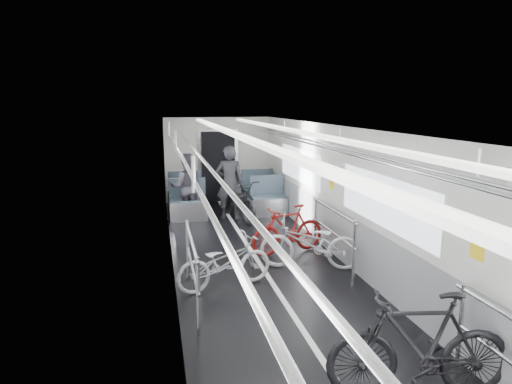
% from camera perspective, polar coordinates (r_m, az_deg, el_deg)
% --- Properties ---
extents(car_shell, '(3.02, 14.01, 2.41)m').
position_cam_1_polar(car_shell, '(8.02, 0.18, -0.94)').
color(car_shell, black).
rests_on(car_shell, ground).
extents(bike_left_far, '(1.63, 0.93, 0.81)m').
position_cam_1_polar(bike_left_far, '(7.06, -3.94, -8.76)').
color(bike_left_far, silver).
rests_on(bike_left_far, floor).
extents(bike_right_near, '(1.85, 0.82, 1.07)m').
position_cam_1_polar(bike_right_near, '(4.82, 19.77, -17.59)').
color(bike_right_near, black).
rests_on(bike_right_near, floor).
extents(bike_right_mid, '(1.83, 1.12, 0.91)m').
position_cam_1_polar(bike_right_mid, '(7.85, 6.81, -6.37)').
color(bike_right_mid, silver).
rests_on(bike_right_mid, floor).
extents(bike_right_far, '(1.60, 0.83, 0.92)m').
position_cam_1_polar(bike_right_far, '(8.59, 4.04, -4.71)').
color(bike_right_far, maroon).
rests_on(bike_right_far, floor).
extents(bike_aisle, '(1.15, 2.00, 1.00)m').
position_cam_1_polar(bike_aisle, '(11.08, -2.33, -0.89)').
color(bike_aisle, black).
rests_on(bike_aisle, floor).
extents(person_standing, '(0.75, 0.60, 1.80)m').
position_cam_1_polar(person_standing, '(10.98, -3.31, 1.13)').
color(person_standing, black).
rests_on(person_standing, floor).
extents(person_seated, '(0.80, 0.63, 1.61)m').
position_cam_1_polar(person_seated, '(11.12, -8.67, 0.66)').
color(person_seated, '#322E37').
rests_on(person_seated, floor).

